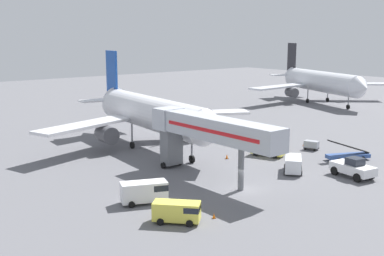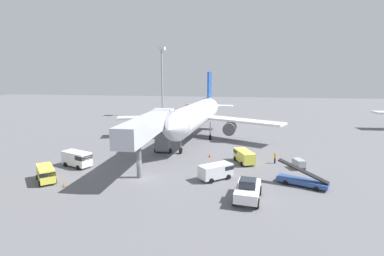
# 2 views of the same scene
# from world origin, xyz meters

# --- Properties ---
(ground_plane) EXTENTS (300.00, 300.00, 0.00)m
(ground_plane) POSITION_xyz_m (0.00, 0.00, 0.00)
(ground_plane) COLOR slate
(airplane_at_gate) EXTENTS (37.67, 36.68, 14.79)m
(airplane_at_gate) POSITION_xyz_m (3.84, 25.24, 5.42)
(airplane_at_gate) COLOR silver
(airplane_at_gate) RESTS_ON ground
(jet_bridge) EXTENTS (3.48, 20.98, 7.98)m
(jet_bridge) POSITION_xyz_m (-0.58, 6.32, 6.10)
(jet_bridge) COLOR #B2B7C1
(jet_bridge) RESTS_ON ground
(pushback_tug) EXTENTS (3.43, 5.90, 2.56)m
(pushback_tug) POSITION_xyz_m (14.15, -4.88, 1.19)
(pushback_tug) COLOR white
(pushback_tug) RESTS_ON ground
(belt_loader_truck) EXTENTS (6.45, 4.22, 3.06)m
(belt_loader_truck) POSITION_xyz_m (21.20, 0.62, 0.76)
(belt_loader_truck) COLOR #2D4C8E
(belt_loader_truck) RESTS_ON ground
(service_van_near_right) EXTENTS (4.82, 4.52, 2.05)m
(service_van_near_right) POSITION_xyz_m (10.11, 1.37, 1.18)
(service_van_near_right) COLOR silver
(service_van_near_right) RESTS_ON ground
(service_van_rear_right) EXTENTS (5.28, 3.71, 2.34)m
(service_van_rear_right) POSITION_xyz_m (-11.59, 3.28, 1.32)
(service_van_rear_right) COLOR white
(service_van_rear_right) RESTS_ON ground
(service_van_mid_left) EXTENTS (3.57, 5.15, 2.01)m
(service_van_mid_left) POSITION_xyz_m (13.91, 9.55, 1.15)
(service_van_mid_left) COLOR #E5DB4C
(service_van_mid_left) RESTS_ON ground
(service_van_mid_right) EXTENTS (4.39, 4.54, 2.04)m
(service_van_mid_right) POSITION_xyz_m (-12.25, -3.36, 1.17)
(service_van_mid_right) COLOR #E5DB4C
(service_van_mid_right) RESTS_ON ground
(baggage_cart_rear_left) EXTENTS (1.81, 2.40, 1.43)m
(baggage_cart_rear_left) POSITION_xyz_m (22.12, 7.80, 0.79)
(baggage_cart_rear_left) COLOR #38383D
(baggage_cart_rear_left) RESTS_ON ground
(ground_crew_worker_foreground) EXTENTS (0.37, 0.37, 1.83)m
(ground_crew_worker_foreground) POSITION_xyz_m (18.86, 9.96, 0.97)
(ground_crew_worker_foreground) COLOR #1E2333
(ground_crew_worker_foreground) RESTS_ON ground
(safety_cone_alpha) EXTENTS (0.35, 0.35, 0.55)m
(safety_cone_alpha) POSITION_xyz_m (-8.84, -4.66, 0.27)
(safety_cone_alpha) COLOR black
(safety_cone_alpha) RESTS_ON ground
(safety_cone_bravo) EXTENTS (0.45, 0.45, 0.68)m
(safety_cone_bravo) POSITION_xyz_m (8.11, 11.89, 0.34)
(safety_cone_bravo) COLOR black
(safety_cone_bravo) RESTS_ON ground
(safety_cone_charlie) EXTENTS (0.32, 0.32, 0.49)m
(safety_cone_charlie) POSITION_xyz_m (23.38, 10.27, 0.24)
(safety_cone_charlie) COLOR black
(safety_cone_charlie) RESTS_ON ground
(apron_light_mast) EXTENTS (2.40, 2.40, 23.24)m
(apron_light_mast) POSITION_xyz_m (-13.43, 61.01, 16.38)
(apron_light_mast) COLOR #93969B
(apron_light_mast) RESTS_ON ground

